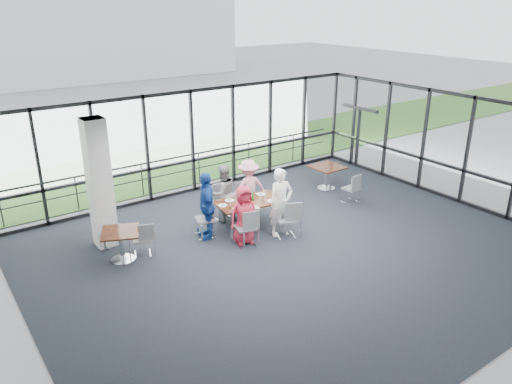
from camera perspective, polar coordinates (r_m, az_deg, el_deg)
floor at (r=12.26m, az=4.42°, el=-6.72°), size 12.00×10.00×0.02m
ceiling at (r=11.11m, az=4.89°, el=8.04°), size 12.00×10.00×0.04m
wall_left at (r=9.28m, az=-25.42°, el=-7.48°), size 0.10×10.00×3.20m
wall_front at (r=8.77m, az=26.33°, el=-9.34°), size 12.00×0.10×3.20m
curtain_wall_back at (r=15.54m, az=-7.29°, el=5.74°), size 12.00×0.10×3.20m
curtain_wall_right at (r=15.95m, az=21.50°, el=4.81°), size 0.10×10.00×3.20m
exit_door at (r=18.31m, az=11.57°, el=6.09°), size 0.12×1.60×2.10m
structural_column at (r=12.45m, az=-17.45°, el=0.89°), size 0.50×0.50×3.20m
apron at (r=20.37m, az=-13.85°, el=4.32°), size 80.00×70.00×0.02m
grass_strip at (r=18.59m, az=-11.50°, el=2.98°), size 80.00×5.00×0.01m
hangar_main at (r=41.80m, az=-20.99°, el=16.32°), size 24.00×10.00×6.00m
guard_rail at (r=16.38m, az=-8.12°, el=2.48°), size 12.00×0.06×0.06m
main_table at (r=13.17m, az=-0.76°, el=-1.59°), size 1.88×1.19×0.75m
side_table_left at (r=11.92m, az=-15.21°, el=-4.87°), size 1.10×1.10×0.75m
side_table_right at (r=16.00m, az=8.12°, el=2.58°), size 0.95×0.95×0.75m
diner_near_left at (r=12.29m, az=-1.38°, el=-2.64°), size 0.82×0.63×1.50m
diner_near_right at (r=12.65m, az=2.87°, el=-1.22°), size 0.71×0.56×1.79m
diner_far_left at (r=13.52m, az=-3.80°, el=-0.14°), size 0.79×0.50×1.60m
diner_far_right at (r=13.91m, az=-0.84°, el=0.54°), size 1.11×0.69×1.60m
diner_end at (r=12.57m, az=-5.67°, el=-1.55°), size 0.89×1.16×1.75m
chair_main_nl at (r=12.30m, az=-1.26°, el=-4.09°), size 0.55×0.55×0.92m
chair_main_nr at (r=12.72m, az=3.46°, el=-3.16°), size 0.61×0.61×0.95m
chair_main_fl at (r=13.78m, az=-3.93°, el=-1.20°), size 0.51×0.51×0.94m
chair_main_fr at (r=14.08m, az=-1.03°, el=-0.76°), size 0.54×0.54×0.89m
chair_main_end at (r=12.77m, az=-5.80°, el=-3.09°), size 0.58×0.58×0.97m
chair_spare_la at (r=12.16m, az=-12.96°, el=-5.28°), size 0.51×0.51×0.81m
chair_spare_lb at (r=12.81m, az=-16.36°, el=-3.87°), size 0.56×0.56×0.95m
chair_spare_r at (r=15.06m, az=10.83°, el=0.38°), size 0.47×0.47×0.89m
plate_nl at (r=12.63m, az=-2.15°, el=-1.91°), size 0.24×0.24×0.01m
plate_nr at (r=13.10m, az=1.91°, el=-1.03°), size 0.28×0.28×0.01m
plate_fl at (r=13.16m, az=-3.04°, el=-0.95°), size 0.25×0.25×0.01m
plate_fr at (r=13.54m, az=0.56°, el=-0.25°), size 0.25×0.25×0.01m
plate_end at (r=12.85m, az=-3.83°, el=-1.54°), size 0.24×0.24×0.01m
tumbler_a at (r=12.82m, az=-1.04°, el=-1.22°), size 0.07×0.07×0.15m
tumbler_b at (r=13.08m, az=0.79°, el=-0.77°), size 0.07×0.07×0.13m
tumbler_c at (r=13.29m, az=-1.09°, el=-0.37°), size 0.07×0.07×0.15m
tumbler_d at (r=12.69m, az=-3.00°, el=-1.53°), size 0.06×0.06×0.13m
menu_a at (r=12.69m, az=-0.38°, el=-1.82°), size 0.35×0.27×0.00m
menu_b at (r=13.22m, az=2.61°, el=-0.85°), size 0.37×0.38×0.00m
menu_c at (r=13.46m, az=-1.19°, el=-0.41°), size 0.32×0.23×0.00m
condiment_caddy at (r=13.17m, az=-0.73°, el=-0.84°), size 0.10×0.07×0.04m
ketchup_bottle at (r=13.07m, az=-0.74°, el=-0.68°), size 0.06×0.06×0.18m
green_bottle at (r=13.13m, az=-0.39°, el=-0.53°), size 0.05×0.05×0.20m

